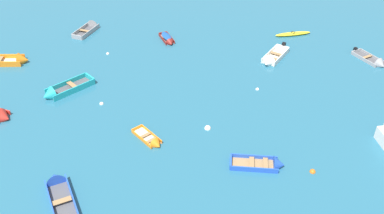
% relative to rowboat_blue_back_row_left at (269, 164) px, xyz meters
% --- Properties ---
extents(rowboat_blue_back_row_left, '(3.63, 1.74, 1.13)m').
position_rel_rowboat_blue_back_row_left_xyz_m(rowboat_blue_back_row_left, '(0.00, 0.00, 0.00)').
color(rowboat_blue_back_row_left, '#99754C').
rests_on(rowboat_blue_back_row_left, ground_plane).
extents(kayak_yellow_far_back, '(3.74, 1.09, 0.35)m').
position_rel_rowboat_blue_back_row_left_xyz_m(kayak_yellow_far_back, '(6.40, 18.57, 0.00)').
color(kayak_yellow_far_back, yellow).
rests_on(kayak_yellow_far_back, ground_plane).
extents(rowboat_grey_cluster_inner, '(2.64, 3.80, 1.16)m').
position_rel_rowboat_blue_back_row_left_xyz_m(rowboat_grey_cluster_inner, '(-13.95, 21.38, 0.03)').
color(rowboat_grey_cluster_inner, '#4C4C51').
rests_on(rowboat_grey_cluster_inner, ground_plane).
extents(rowboat_orange_center, '(2.34, 2.73, 0.85)m').
position_rel_rowboat_blue_back_row_left_xyz_m(rowboat_orange_center, '(-7.43, 2.79, -0.05)').
color(rowboat_orange_center, beige).
rests_on(rowboat_orange_center, ground_plane).
extents(rowboat_maroon_near_camera, '(1.62, 2.80, 0.81)m').
position_rel_rowboat_blue_back_row_left_xyz_m(rowboat_maroon_near_camera, '(-6.09, 18.05, 0.06)').
color(rowboat_maroon_near_camera, gray).
rests_on(rowboat_maroon_near_camera, ground_plane).
extents(rowboat_turquoise_midfield_left, '(4.17, 3.78, 1.29)m').
position_rel_rowboat_blue_back_row_left_xyz_m(rowboat_turquoise_midfield_left, '(-15.00, 9.34, 0.06)').
color(rowboat_turquoise_midfield_left, '#4C4C51').
rests_on(rowboat_turquoise_midfield_left, ground_plane).
extents(rowboat_blue_foreground_center, '(2.66, 4.30, 1.18)m').
position_rel_rowboat_blue_back_row_left_xyz_m(rowboat_blue_foreground_center, '(-13.12, -1.21, 0.03)').
color(rowboat_blue_foreground_center, '#4C4C51').
rests_on(rowboat_blue_foreground_center, ground_plane).
extents(rowboat_grey_back_row_right, '(2.42, 3.50, 1.09)m').
position_rel_rowboat_blue_back_row_left_xyz_m(rowboat_grey_back_row_right, '(12.30, 12.48, -0.02)').
color(rowboat_grey_back_row_right, '#4C4C51').
rests_on(rowboat_grey_back_row_right, ground_plane).
extents(rowboat_orange_far_right, '(4.60, 1.61, 1.29)m').
position_rel_rowboat_blue_back_row_left_xyz_m(rowboat_orange_far_right, '(-20.03, 14.76, 0.07)').
color(rowboat_orange_far_right, beige).
rests_on(rowboat_orange_far_right, ground_plane).
extents(rowboat_white_near_left, '(3.28, 3.86, 1.17)m').
position_rel_rowboat_blue_back_row_left_xyz_m(rowboat_white_near_left, '(3.11, 13.51, 0.04)').
color(rowboat_white_near_left, beige).
rests_on(rowboat_white_near_left, ground_plane).
extents(mooring_buoy_central, '(0.38, 0.38, 0.38)m').
position_rel_rowboat_blue_back_row_left_xyz_m(mooring_buoy_central, '(2.69, -0.68, -0.17)').
color(mooring_buoy_central, orange).
rests_on(mooring_buoy_central, ground_plane).
extents(mooring_buoy_outer_edge, '(0.29, 0.29, 0.29)m').
position_rel_rowboat_blue_back_row_left_xyz_m(mooring_buoy_outer_edge, '(0.99, 9.02, -0.17)').
color(mooring_buoy_outer_edge, silver).
rests_on(mooring_buoy_outer_edge, ground_plane).
extents(mooring_buoy_far_field, '(0.47, 0.47, 0.47)m').
position_rel_rowboat_blue_back_row_left_xyz_m(mooring_buoy_far_field, '(-3.54, 4.18, -0.17)').
color(mooring_buoy_far_field, silver).
rests_on(mooring_buoy_far_field, ground_plane).
extents(mooring_buoy_near_foreground, '(0.29, 0.29, 0.29)m').
position_rel_rowboat_blue_back_row_left_xyz_m(mooring_buoy_near_foreground, '(-11.73, 15.89, -0.17)').
color(mooring_buoy_near_foreground, silver).
rests_on(mooring_buoy_near_foreground, ground_plane).
extents(mooring_buoy_midfield, '(0.33, 0.33, 0.33)m').
position_rel_rowboat_blue_back_row_left_xyz_m(mooring_buoy_midfield, '(-11.46, 7.77, -0.17)').
color(mooring_buoy_midfield, silver).
rests_on(mooring_buoy_midfield, ground_plane).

